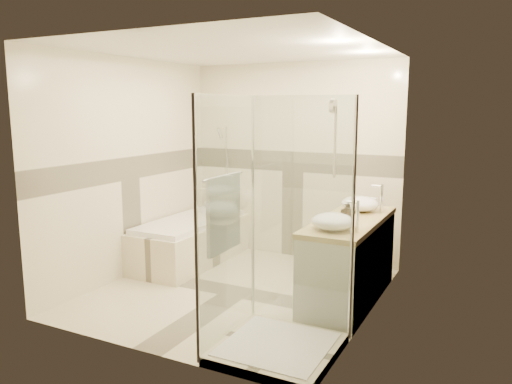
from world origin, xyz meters
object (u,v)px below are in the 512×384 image
at_px(bathtub, 191,238).
at_px(vessel_sink_near, 360,204).
at_px(amenity_bottle_a, 346,212).
at_px(shower_enclosure, 269,288).
at_px(amenity_bottle_b, 348,211).
at_px(vessel_sink_far, 333,221).
at_px(vanity, 349,260).

xyz_separation_m(bathtub, vessel_sink_near, (2.13, 0.07, 0.62)).
bearing_deg(amenity_bottle_a, shower_enclosure, -103.03).
bearing_deg(amenity_bottle_b, amenity_bottle_a, -90.00).
distance_m(bathtub, amenity_bottle_a, 2.26).
relative_size(bathtub, amenity_bottle_a, 10.31).
xyz_separation_m(shower_enclosure, vessel_sink_far, (0.27, 0.77, 0.42)).
xyz_separation_m(vessel_sink_near, amenity_bottle_b, (0.00, -0.44, 0.00)).
xyz_separation_m(amenity_bottle_a, amenity_bottle_b, (0.00, 0.07, -0.00)).
xyz_separation_m(vessel_sink_near, amenity_bottle_a, (0.00, -0.52, 0.00)).
bearing_deg(amenity_bottle_b, vanity, 42.68).
relative_size(vessel_sink_near, amenity_bottle_a, 2.41).
distance_m(shower_enclosure, vessel_sink_far, 0.92).
distance_m(vessel_sink_near, vessel_sink_far, 0.92).
bearing_deg(vessel_sink_near, amenity_bottle_b, -90.00).
bearing_deg(bathtub, vessel_sink_far, -21.78).
xyz_separation_m(vanity, vessel_sink_far, (-0.02, -0.50, 0.50)).
relative_size(bathtub, vessel_sink_near, 4.28).
bearing_deg(amenity_bottle_a, vessel_sink_far, -90.00).
distance_m(vessel_sink_near, amenity_bottle_a, 0.52).
height_order(vessel_sink_near, amenity_bottle_b, amenity_bottle_b).
height_order(bathtub, vessel_sink_far, vessel_sink_far).
bearing_deg(vanity, vessel_sink_far, -92.28).
bearing_deg(amenity_bottle_a, vessel_sink_near, 90.00).
bearing_deg(shower_enclosure, vessel_sink_far, 70.48).
xyz_separation_m(bathtub, amenity_bottle_a, (2.13, -0.44, 0.63)).
relative_size(bathtub, vanity, 1.05).
xyz_separation_m(vessel_sink_far, amenity_bottle_b, (0.00, 0.48, 0.00)).
relative_size(vessel_sink_near, vessel_sink_far, 1.04).
bearing_deg(vanity, amenity_bottle_a, -102.29).
relative_size(shower_enclosure, amenity_bottle_b, 12.56).
height_order(bathtub, amenity_bottle_a, amenity_bottle_a).
xyz_separation_m(bathtub, vanity, (2.15, -0.35, 0.12)).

